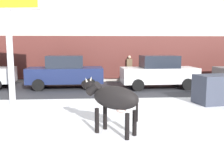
% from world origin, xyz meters
% --- Properties ---
extents(ground_plane, '(120.00, 120.00, 0.00)m').
position_xyz_m(ground_plane, '(0.00, 0.00, 0.00)').
color(ground_plane, white).
extents(road_strip, '(60.00, 5.60, 0.01)m').
position_xyz_m(road_strip, '(0.00, 8.83, 0.00)').
color(road_strip, '#333338').
rests_on(road_strip, ground).
extents(cow_black, '(1.75, 1.50, 1.54)m').
position_xyz_m(cow_black, '(-0.15, 1.16, 0.99)').
color(cow_black, black).
rests_on(cow_black, ground).
extents(car_navy_sedan, '(4.26, 2.11, 1.84)m').
position_xyz_m(car_navy_sedan, '(-2.27, 9.17, 0.91)').
color(car_navy_sedan, '#19234C').
rests_on(car_navy_sedan, ground).
extents(car_white_sedan, '(4.26, 2.11, 1.84)m').
position_xyz_m(car_white_sedan, '(3.00, 8.79, 0.91)').
color(car_white_sedan, white).
rests_on(car_white_sedan, ground).
extents(pedestrian_near_billboard, '(0.36, 0.24, 1.73)m').
position_xyz_m(pedestrian_near_billboard, '(1.69, 11.50, 0.88)').
color(pedestrian_near_billboard, '#282833').
rests_on(pedestrian_near_billboard, ground).
extents(dumpster, '(1.87, 1.39, 1.20)m').
position_xyz_m(dumpster, '(4.44, 4.70, 0.60)').
color(dumpster, '#383D4C').
rests_on(dumpster, ground).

